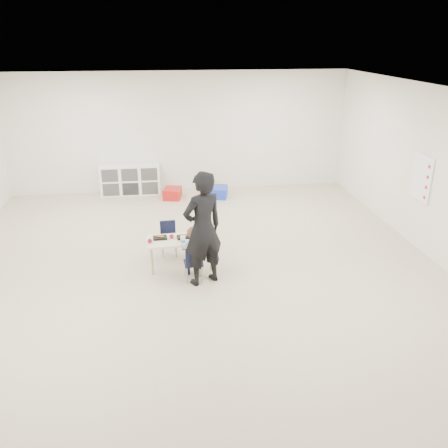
{
  "coord_description": "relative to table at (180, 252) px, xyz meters",
  "views": [
    {
      "loc": [
        -0.47,
        -6.74,
        3.54
      ],
      "look_at": [
        0.44,
        -0.07,
        0.85
      ],
      "focal_mm": 38.0,
      "sensor_mm": 36.0,
      "label": 1
    }
  ],
  "objects": [
    {
      "name": "room",
      "position": [
        0.22,
        -0.28,
        1.15
      ],
      "size": [
        9.0,
        9.02,
        2.8
      ],
      "color": "beige",
      "rests_on": "ground"
    },
    {
      "name": "chair_near",
      "position": [
        0.18,
        -0.48,
        0.04
      ],
      "size": [
        0.3,
        0.28,
        0.58
      ],
      "primitive_type": null,
      "rotation": [
        0.0,
        0.0,
        0.05
      ],
      "color": "black",
      "rests_on": "ground"
    },
    {
      "name": "bread_roll",
      "position": [
        0.29,
        -0.06,
        0.27
      ],
      "size": [
        0.09,
        0.09,
        0.07
      ],
      "primitive_type": "ellipsoid",
      "color": "tan",
      "rests_on": "table"
    },
    {
      "name": "chair_far",
      "position": [
        -0.18,
        0.48,
        0.04
      ],
      "size": [
        0.3,
        0.28,
        0.58
      ],
      "primitive_type": null,
      "rotation": [
        0.0,
        0.0,
        0.05
      ],
      "color": "black",
      "rests_on": "ground"
    },
    {
      "name": "bin_yellow",
      "position": [
        0.96,
        3.7,
        -0.13
      ],
      "size": [
        0.42,
        0.51,
        0.23
      ],
      "primitive_type": "cube",
      "rotation": [
        0.0,
        0.0,
        0.1
      ],
      "color": "gold",
      "rests_on": "ground"
    },
    {
      "name": "rules_poster",
      "position": [
        4.2,
        0.32,
        1.0
      ],
      "size": [
        0.02,
        0.6,
        0.8
      ],
      "primitive_type": "cube",
      "color": "white",
      "rests_on": "room"
    },
    {
      "name": "bin_red",
      "position": [
        -0.01,
        3.54,
        -0.13
      ],
      "size": [
        0.47,
        0.55,
        0.24
      ],
      "primitive_type": "cube",
      "rotation": [
        0.0,
        0.0,
        -0.21
      ],
      "color": "#B61612",
      "rests_on": "ground"
    },
    {
      "name": "cubby_shelf",
      "position": [
        -0.98,
        4.0,
        0.1
      ],
      "size": [
        1.4,
        0.4,
        0.7
      ],
      "primitive_type": "cube",
      "color": "white",
      "rests_on": "ground"
    },
    {
      "name": "milk_carton",
      "position": [
        0.04,
        -0.13,
        0.29
      ],
      "size": [
        0.07,
        0.07,
        0.1
      ],
      "primitive_type": "cube",
      "rotation": [
        0.0,
        0.0,
        0.05
      ],
      "color": "white",
      "rests_on": "table"
    },
    {
      "name": "lunch_tray_near",
      "position": [
        0.06,
        0.04,
        0.25
      ],
      "size": [
        0.23,
        0.17,
        0.03
      ],
      "primitive_type": "cube",
      "rotation": [
        0.0,
        0.0,
        0.05
      ],
      "color": "black",
      "rests_on": "table"
    },
    {
      "name": "adult",
      "position": [
        0.32,
        -0.58,
        0.63
      ],
      "size": [
        0.76,
        0.66,
        1.76
      ],
      "primitive_type": "imported",
      "rotation": [
        0.0,
        0.0,
        3.59
      ],
      "color": "black",
      "rests_on": "ground"
    },
    {
      "name": "table",
      "position": [
        0.0,
        0.0,
        0.0
      ],
      "size": [
        1.09,
        0.59,
        0.49
      ],
      "rotation": [
        0.0,
        0.0,
        0.05
      ],
      "color": "#F2E6C1",
      "rests_on": "ground"
    },
    {
      "name": "lunch_tray_far",
      "position": [
        -0.32,
        0.06,
        0.25
      ],
      "size": [
        0.23,
        0.17,
        0.03
      ],
      "primitive_type": "cube",
      "rotation": [
        0.0,
        0.0,
        0.05
      ],
      "color": "black",
      "rests_on": "table"
    },
    {
      "name": "apple_near",
      "position": [
        -0.13,
        0.04,
        0.27
      ],
      "size": [
        0.07,
        0.07,
        0.07
      ],
      "primitive_type": "sphere",
      "color": "maroon",
      "rests_on": "table"
    },
    {
      "name": "child",
      "position": [
        0.18,
        -0.48,
        0.21
      ],
      "size": [
        0.41,
        0.41,
        0.92
      ],
      "primitive_type": null,
      "rotation": [
        0.0,
        0.0,
        0.05
      ],
      "color": "#B5CBF5",
      "rests_on": "chair_near"
    },
    {
      "name": "bin_blue",
      "position": [
        1.07,
        3.48,
        -0.13
      ],
      "size": [
        0.5,
        0.58,
        0.24
      ],
      "primitive_type": "cube",
      "rotation": [
        0.0,
        0.0,
        -0.24
      ],
      "color": "#1935C0",
      "rests_on": "ground"
    },
    {
      "name": "apple_far",
      "position": [
        -0.48,
        -0.09,
        0.27
      ],
      "size": [
        0.07,
        0.07,
        0.07
      ],
      "primitive_type": "sphere",
      "color": "maroon",
      "rests_on": "table"
    }
  ]
}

